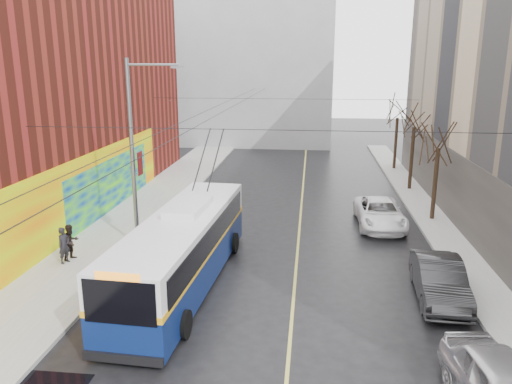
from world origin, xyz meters
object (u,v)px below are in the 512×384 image
at_px(tree_near, 440,134).
at_px(tree_far, 398,108).
at_px(pedestrian_a, 64,245).
at_px(trolleybus, 183,249).
at_px(pedestrian_b, 71,242).
at_px(parked_car_b, 439,280).
at_px(parked_car_c, 380,213).
at_px(streetlight_pole, 135,150).
at_px(tree_mid, 415,116).
at_px(following_car, 219,201).

xyz_separation_m(tree_near, tree_far, (0.00, 14.00, 0.17)).
height_order(tree_near, pedestrian_a, tree_near).
height_order(tree_near, tree_far, tree_far).
bearing_deg(pedestrian_a, trolleybus, -81.08).
xyz_separation_m(trolleybus, pedestrian_b, (-5.62, 1.76, -0.60)).
xyz_separation_m(trolleybus, parked_car_b, (10.00, -0.16, -0.78)).
height_order(parked_car_c, pedestrian_a, pedestrian_a).
bearing_deg(parked_car_c, trolleybus, -137.30).
bearing_deg(parked_car_c, tree_far, 77.01).
xyz_separation_m(tree_far, parked_car_b, (-2.00, -24.07, -4.36)).
bearing_deg(tree_near, parked_car_c, -157.55).
height_order(streetlight_pole, pedestrian_a, streetlight_pole).
height_order(tree_mid, pedestrian_b, tree_mid).
height_order(tree_near, pedestrian_b, tree_near).
bearing_deg(pedestrian_a, tree_mid, -26.70).
relative_size(tree_near, parked_car_c, 1.21).
bearing_deg(tree_near, trolleybus, -140.45).
relative_size(streetlight_pole, tree_mid, 1.35).
bearing_deg(tree_near, following_car, 178.60).
bearing_deg(tree_mid, tree_near, -90.00).
xyz_separation_m(tree_mid, parked_car_b, (-2.00, -17.07, -4.47)).
bearing_deg(tree_near, streetlight_pole, -158.38).
bearing_deg(tree_mid, following_car, -151.65).
distance_m(streetlight_pole, following_car, 8.04).
xyz_separation_m(parked_car_b, parked_car_c, (-1.12, 8.78, -0.05)).
bearing_deg(parked_car_c, pedestrian_b, -156.14).
xyz_separation_m(streetlight_pole, pedestrian_a, (-2.59, -2.58, -3.87)).
xyz_separation_m(tree_mid, pedestrian_a, (-17.72, -15.58, -4.28)).
bearing_deg(streetlight_pole, tree_near, 21.62).
bearing_deg(tree_near, pedestrian_a, -154.18).
xyz_separation_m(streetlight_pole, parked_car_c, (12.02, 4.71, -4.11)).
height_order(streetlight_pole, following_car, streetlight_pole).
xyz_separation_m(streetlight_pole, trolleybus, (3.14, -3.91, -3.28)).
distance_m(tree_near, tree_far, 14.00).
xyz_separation_m(tree_near, trolleybus, (-12.00, -9.91, -3.41)).
distance_m(tree_near, pedestrian_a, 20.09).
xyz_separation_m(tree_near, parked_car_b, (-2.00, -10.07, -4.19)).
bearing_deg(parked_car_b, following_car, 138.17).
relative_size(trolleybus, following_car, 3.06).
relative_size(tree_mid, parked_car_c, 1.26).
relative_size(parked_car_b, following_car, 1.21).
distance_m(streetlight_pole, trolleybus, 5.99).
relative_size(tree_near, parked_car_b, 1.35).
distance_m(parked_car_c, pedestrian_b, 16.04).
bearing_deg(parked_car_b, streetlight_pole, 165.85).
distance_m(streetlight_pole, pedestrian_a, 5.32).
xyz_separation_m(streetlight_pole, tree_near, (15.14, 6.00, 0.13)).
height_order(tree_far, parked_car_b, tree_far).
xyz_separation_m(following_car, pedestrian_a, (-5.31, -8.88, 0.31)).
xyz_separation_m(tree_near, tree_mid, (0.00, 7.00, 0.28)).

